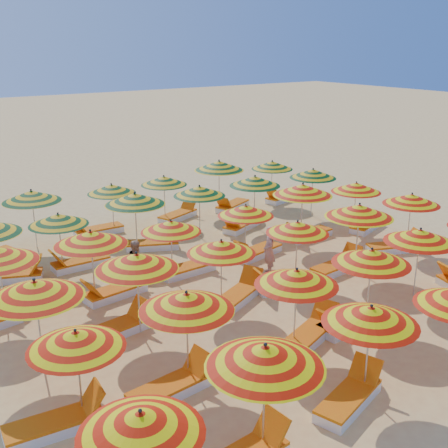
{
  "coord_description": "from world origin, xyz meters",
  "views": [
    {
      "loc": [
        -8.58,
        -11.97,
        6.56
      ],
      "look_at": [
        0.0,
        0.5,
        1.6
      ],
      "focal_mm": 45.0,
      "sensor_mm": 36.0,
      "label": 1
    }
  ],
  "objects_px": {
    "umbrella_33": "(164,181)",
    "lounger_10": "(239,295)",
    "umbrella_26": "(135,199)",
    "lounger_7": "(346,322)",
    "lounger_25": "(97,230)",
    "umbrella_1": "(265,356)",
    "umbrella_10": "(420,236)",
    "umbrella_6": "(76,340)",
    "umbrella_35": "(272,165)",
    "lounger_5": "(172,387)",
    "umbrella_21": "(246,211)",
    "lounger_9": "(117,329)",
    "lounger_13": "(395,247)",
    "lounger_11": "(284,284)",
    "umbrella_19": "(91,238)",
    "umbrella_17": "(412,199)",
    "umbrella_14": "(221,247)",
    "umbrella_23": "(356,187)",
    "lounger_20": "(13,276)",
    "umbrella_12": "(35,290)",
    "lounger_4": "(57,424)",
    "lounger_26": "(178,215)",
    "beachgoer_a": "(269,251)",
    "lounger_19": "(366,226)",
    "umbrella_0": "(141,423)",
    "lounger_22": "(154,244)",
    "lounger_2": "(349,398)",
    "lounger_27": "(232,206)",
    "umbrella_22": "(303,190)",
    "umbrella_16": "(359,211)",
    "umbrella_9": "(372,257)",
    "umbrella_31": "(32,196)",
    "umbrella_15": "(297,228)",
    "lounger_17": "(257,252)",
    "umbrella_29": "(313,174)",
    "lounger_6": "(312,333)",
    "lounger_23": "(241,225)",
    "umbrella_8": "(297,277)",
    "lounger_12": "(337,267)",
    "lounger_15": "(114,292)",
    "beachgoer_b": "(137,263)",
    "lounger_18": "(309,234)",
    "umbrella_2": "(371,315)",
    "umbrella_25": "(58,219)",
    "umbrella_7": "(187,302)",
    "umbrella_28": "(255,181)",
    "umbrella_32": "(112,189)",
    "umbrella_34": "(219,166)",
    "umbrella_20": "(171,226)"
  },
  "relations": [
    {
      "from": "umbrella_33",
      "to": "lounger_10",
      "type": "distance_m",
      "value": 7.43
    },
    {
      "from": "umbrella_26",
      "to": "lounger_10",
      "type": "bearing_deg",
      "value": -82.26
    },
    {
      "from": "lounger_7",
      "to": "lounger_25",
      "type": "bearing_deg",
      "value": -84.29
    },
    {
      "from": "umbrella_1",
      "to": "umbrella_10",
      "type": "xyz_separation_m",
      "value": [
        7.07,
        2.42,
        -0.09
      ]
    },
    {
      "from": "umbrella_6",
      "to": "umbrella_35",
      "type": "relative_size",
      "value": 0.89
    },
    {
      "from": "lounger_5",
      "to": "umbrella_21",
      "type": "bearing_deg",
      "value": 35.84
    },
    {
      "from": "lounger_9",
      "to": "lounger_7",
      "type": "bearing_deg",
      "value": -39.69
    },
    {
      "from": "lounger_13",
      "to": "umbrella_26",
      "type": "bearing_deg",
      "value": 167.21
    },
    {
      "from": "lounger_11",
      "to": "lounger_7",
      "type": "bearing_deg",
      "value": 97.43
    },
    {
      "from": "umbrella_19",
      "to": "lounger_7",
      "type": "distance_m",
      "value": 6.7
    },
    {
      "from": "umbrella_17",
      "to": "umbrella_14",
      "type": "bearing_deg",
      "value": -179.94
    },
    {
      "from": "lounger_13",
      "to": "lounger_9",
      "type": "bearing_deg",
      "value": -159.36
    },
    {
      "from": "umbrella_23",
      "to": "lounger_20",
      "type": "bearing_deg",
      "value": 167.88
    },
    {
      "from": "umbrella_12",
      "to": "lounger_4",
      "type": "distance_m",
      "value": 2.71
    },
    {
      "from": "lounger_26",
      "to": "beachgoer_a",
      "type": "bearing_deg",
      "value": -115.23
    },
    {
      "from": "lounger_19",
      "to": "umbrella_0",
      "type": "bearing_deg",
      "value": 11.12
    },
    {
      "from": "umbrella_35",
      "to": "lounger_22",
      "type": "relative_size",
      "value": 1.18
    },
    {
      "from": "lounger_2",
      "to": "lounger_27",
      "type": "height_order",
      "value": "same"
    },
    {
      "from": "lounger_5",
      "to": "umbrella_33",
      "type": "bearing_deg",
      "value": 55.61
    },
    {
      "from": "umbrella_22",
      "to": "umbrella_16",
      "type": "bearing_deg",
      "value": -96.28
    },
    {
      "from": "umbrella_9",
      "to": "umbrella_14",
      "type": "bearing_deg",
      "value": 131.01
    },
    {
      "from": "umbrella_31",
      "to": "lounger_2",
      "type": "bearing_deg",
      "value": -79.24
    },
    {
      "from": "umbrella_15",
      "to": "lounger_17",
      "type": "bearing_deg",
      "value": 81.33
    },
    {
      "from": "umbrella_29",
      "to": "lounger_17",
      "type": "height_order",
      "value": "umbrella_29"
    },
    {
      "from": "umbrella_19",
      "to": "lounger_11",
      "type": "relative_size",
      "value": 1.1
    },
    {
      "from": "umbrella_10",
      "to": "umbrella_31",
      "type": "relative_size",
      "value": 0.89
    },
    {
      "from": "lounger_6",
      "to": "umbrella_23",
      "type": "bearing_deg",
      "value": 16.66
    },
    {
      "from": "umbrella_10",
      "to": "lounger_5",
      "type": "relative_size",
      "value": 1.16
    },
    {
      "from": "umbrella_10",
      "to": "lounger_2",
      "type": "xyz_separation_m",
      "value": [
        -4.94,
        -2.35,
        -1.57
      ]
    },
    {
      "from": "lounger_10",
      "to": "lounger_19",
      "type": "xyz_separation_m",
      "value": [
        7.23,
        2.11,
        0.0
      ]
    },
    {
      "from": "umbrella_0",
      "to": "lounger_23",
      "type": "height_order",
      "value": "umbrella_0"
    },
    {
      "from": "umbrella_8",
      "to": "umbrella_17",
      "type": "height_order",
      "value": "umbrella_8"
    },
    {
      "from": "umbrella_10",
      "to": "lounger_10",
      "type": "relative_size",
      "value": 1.14
    },
    {
      "from": "lounger_12",
      "to": "lounger_15",
      "type": "bearing_deg",
      "value": 155.86
    },
    {
      "from": "beachgoer_b",
      "to": "umbrella_26",
      "type": "bearing_deg",
      "value": 41.28
    },
    {
      "from": "umbrella_21",
      "to": "umbrella_29",
      "type": "distance_m",
      "value": 5.49
    },
    {
      "from": "umbrella_16",
      "to": "lounger_6",
      "type": "xyz_separation_m",
      "value": [
        -3.88,
        -2.27,
        -1.71
      ]
    },
    {
      "from": "umbrella_17",
      "to": "umbrella_21",
      "type": "distance_m",
      "value": 5.47
    },
    {
      "from": "umbrella_15",
      "to": "umbrella_17",
      "type": "xyz_separation_m",
      "value": [
        4.82,
        -0.06,
        0.06
      ]
    },
    {
      "from": "lounger_18",
      "to": "umbrella_2",
      "type": "bearing_deg",
      "value": 51.35
    },
    {
      "from": "umbrella_29",
      "to": "umbrella_2",
      "type": "bearing_deg",
      "value": -127.96
    },
    {
      "from": "umbrella_15",
      "to": "umbrella_25",
      "type": "bearing_deg",
      "value": 138.76
    },
    {
      "from": "umbrella_21",
      "to": "lounger_4",
      "type": "height_order",
      "value": "umbrella_21"
    },
    {
      "from": "umbrella_7",
      "to": "umbrella_28",
      "type": "relative_size",
      "value": 0.97
    },
    {
      "from": "umbrella_32",
      "to": "lounger_19",
      "type": "bearing_deg",
      "value": -33.02
    },
    {
      "from": "umbrella_34",
      "to": "lounger_13",
      "type": "distance_m",
      "value": 7.61
    },
    {
      "from": "umbrella_12",
      "to": "umbrella_20",
      "type": "height_order",
      "value": "umbrella_12"
    },
    {
      "from": "umbrella_25",
      "to": "umbrella_32",
      "type": "xyz_separation_m",
      "value": [
        2.75,
        2.49,
        -0.02
      ]
    },
    {
      "from": "umbrella_33",
      "to": "lounger_6",
      "type": "bearing_deg",
      "value": -98.78
    },
    {
      "from": "umbrella_29",
      "to": "lounger_23",
      "type": "relative_size",
      "value": 1.19
    }
  ]
}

